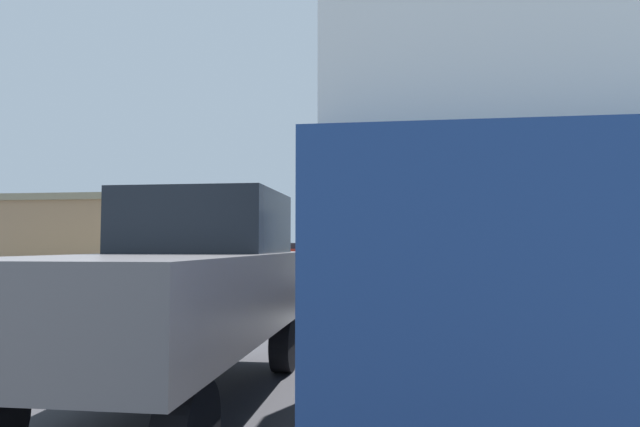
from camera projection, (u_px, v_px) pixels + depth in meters
The scene contains 13 objects.
ground at pixel (277, 292), 20.03m from camera, with size 90.00×90.00×0.05m.
sidewalk_corner_ne at pixel (552, 274), 30.18m from camera, with size 12.00×12.00×0.14m.
sidewalk_corner_nw at pixel (112, 271), 33.63m from camera, with size 12.00×12.00×0.14m.
crosswalk_near at pixel (201, 317), 12.84m from camera, with size 13.50×2.00×0.01m.
crosswalk_far at pixel (303, 279), 27.29m from camera, with size 13.50×2.00×0.01m.
traffic_signal_mast at pixel (434, 187), 26.44m from camera, with size 5.68×0.55×6.15m.
street_lamp at pixel (447, 188), 35.78m from camera, with size 1.78×0.32×9.30m.
bank_building at pixel (69, 235), 36.42m from camera, with size 15.12×9.69×4.72m.
pickup_nearside_1 at pixel (184, 282), 5.94m from camera, with size 2.00×5.10×2.35m.
sedan_farside_1 at pixel (294, 251), 51.41m from camera, with size 1.80×4.30×1.88m.
sedan_crossing_2 at pixel (383, 259), 23.05m from camera, with size 4.30×1.80×1.88m.
box_truck_queued_1 at pixel (461, 164), 5.85m from camera, with size 2.40×7.20×4.85m.
box_truck_leading_2 at pixel (253, 232), 36.33m from camera, with size 2.40×7.20×4.85m.
Camera 1 is at (4.27, -19.77, 1.70)m, focal length 30.60 mm.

